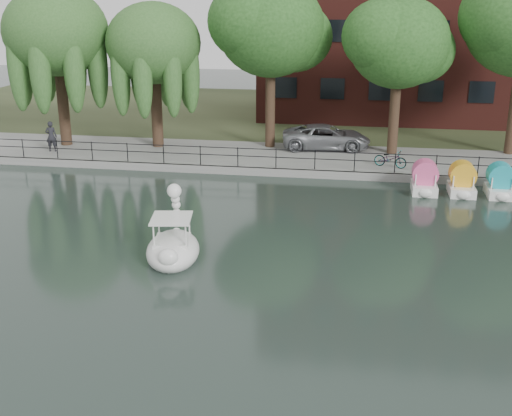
% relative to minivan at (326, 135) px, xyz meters
% --- Properties ---
extents(ground_plane, '(120.00, 120.00, 0.00)m').
position_rel_minivan_xyz_m(ground_plane, '(-2.28, -17.88, -1.20)').
color(ground_plane, '#303F3B').
extents(promenade, '(40.00, 6.00, 0.40)m').
position_rel_minivan_xyz_m(promenade, '(-2.28, -1.88, -1.00)').
color(promenade, gray).
rests_on(promenade, ground_plane).
extents(kerb, '(40.00, 0.25, 0.40)m').
position_rel_minivan_xyz_m(kerb, '(-2.28, -4.83, -1.00)').
color(kerb, gray).
rests_on(kerb, ground_plane).
extents(land_strip, '(60.00, 22.00, 0.36)m').
position_rel_minivan_xyz_m(land_strip, '(-2.28, 12.12, -1.02)').
color(land_strip, '#47512D').
rests_on(land_strip, ground_plane).
extents(railing, '(32.00, 0.05, 1.00)m').
position_rel_minivan_xyz_m(railing, '(-2.28, -4.63, -0.06)').
color(railing, black).
rests_on(railing, promenade).
extents(willow_left, '(5.88, 5.88, 9.01)m').
position_rel_minivan_xyz_m(willow_left, '(-15.28, -1.38, 5.67)').
color(willow_left, '#473323').
rests_on(willow_left, promenade).
extents(willow_mid, '(5.32, 5.32, 8.15)m').
position_rel_minivan_xyz_m(willow_mid, '(-9.78, -0.88, 5.05)').
color(willow_mid, '#473323').
rests_on(willow_mid, promenade).
extents(broadleaf_center, '(6.00, 6.00, 9.25)m').
position_rel_minivan_xyz_m(broadleaf_center, '(-3.28, 0.12, 5.86)').
color(broadleaf_center, '#473323').
rests_on(broadleaf_center, promenade).
extents(broadleaf_right, '(5.40, 5.40, 8.32)m').
position_rel_minivan_xyz_m(broadleaf_right, '(3.72, -0.38, 5.19)').
color(broadleaf_right, '#473323').
rests_on(broadleaf_right, promenade).
extents(minivan, '(3.17, 5.97, 1.60)m').
position_rel_minivan_xyz_m(minivan, '(0.00, 0.00, 0.00)').
color(minivan, gray).
rests_on(minivan, promenade).
extents(bicycle, '(1.16, 1.82, 1.00)m').
position_rel_minivan_xyz_m(bicycle, '(3.53, -3.56, -0.30)').
color(bicycle, gray).
rests_on(bicycle, promenade).
extents(pedestrian, '(0.78, 0.60, 1.98)m').
position_rel_minivan_xyz_m(pedestrian, '(-15.32, -3.14, 0.19)').
color(pedestrian, black).
rests_on(pedestrian, promenade).
extents(swan_boat, '(2.32, 3.21, 2.50)m').
position_rel_minivan_xyz_m(swan_boat, '(-4.38, -16.12, -0.65)').
color(swan_boat, white).
rests_on(swan_boat, ground_plane).
extents(pedal_boat_row, '(7.95, 1.70, 1.40)m').
position_rel_minivan_xyz_m(pedal_boat_row, '(8.43, -6.45, -0.59)').
color(pedal_boat_row, white).
rests_on(pedal_boat_row, ground_plane).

